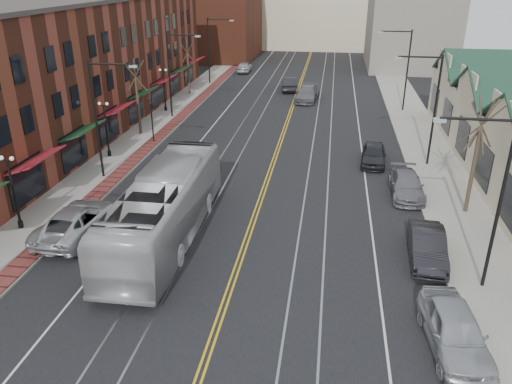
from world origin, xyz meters
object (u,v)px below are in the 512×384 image
(parked_car_b, at_px, (427,246))
(parked_car_c, at_px, (406,185))
(transit_bus, at_px, (165,207))
(parked_car_d, at_px, (374,154))
(parked_suv, at_px, (77,221))
(parked_car_a, at_px, (455,331))

(parked_car_b, height_order, parked_car_c, parked_car_b)
(transit_bus, distance_m, parked_car_d, 17.94)
(parked_suv, distance_m, parked_car_d, 21.75)
(parked_suv, xyz_separation_m, parked_car_b, (18.60, 0.21, -0.06))
(transit_bus, distance_m, parked_car_c, 15.70)
(transit_bus, xyz_separation_m, parked_suv, (-4.97, -0.37, -1.03))
(parked_car_b, bearing_deg, transit_bus, -177.54)
(parked_car_b, xyz_separation_m, parked_car_d, (-1.80, 13.61, -0.02))
(parked_car_b, relative_size, parked_car_d, 1.06)
(parked_car_b, relative_size, parked_car_c, 0.95)
(parked_suv, bearing_deg, parked_car_c, -154.31)
(transit_bus, height_order, parked_car_c, transit_bus)
(parked_suv, distance_m, parked_car_c, 20.27)
(transit_bus, bearing_deg, parked_car_d, -131.85)
(parked_suv, bearing_deg, parked_car_b, -177.48)
(parked_car_a, height_order, parked_car_b, parked_car_a)
(transit_bus, relative_size, parked_car_a, 2.70)
(parked_car_b, bearing_deg, parked_car_c, 93.53)
(transit_bus, bearing_deg, parked_suv, 3.73)
(parked_car_a, bearing_deg, parked_car_d, 90.02)
(parked_suv, height_order, parked_car_a, parked_car_a)
(parked_car_b, height_order, parked_car_d, parked_car_b)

